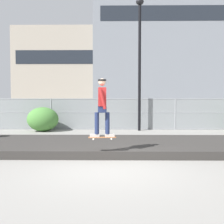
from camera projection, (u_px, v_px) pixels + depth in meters
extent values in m
plane|color=gray|center=(110.00, 169.00, 6.97)|extent=(120.00, 120.00, 0.00)
cube|color=#33302D|center=(111.00, 145.00, 9.84)|extent=(14.39, 3.77, 0.26)
cube|color=#9E5B33|center=(102.00, 137.00, 7.90)|extent=(0.82, 0.28, 0.02)
cylinder|color=silver|center=(111.00, 138.00, 8.01)|extent=(0.06, 0.04, 0.05)
cylinder|color=silver|center=(111.00, 139.00, 7.83)|extent=(0.06, 0.04, 0.05)
cylinder|color=silver|center=(93.00, 138.00, 7.97)|extent=(0.06, 0.04, 0.05)
cylinder|color=silver|center=(93.00, 139.00, 7.79)|extent=(0.06, 0.04, 0.05)
cube|color=#99999E|center=(111.00, 138.00, 7.92)|extent=(0.06, 0.14, 0.01)
cube|color=#99999E|center=(93.00, 138.00, 7.88)|extent=(0.06, 0.14, 0.01)
cube|color=#B2ADA8|center=(110.00, 135.00, 7.92)|extent=(0.29, 0.13, 0.09)
cube|color=#B2ADA8|center=(95.00, 136.00, 7.88)|extent=(0.29, 0.13, 0.09)
cylinder|color=#1E284C|center=(107.00, 123.00, 7.89)|extent=(0.13, 0.13, 0.63)
cylinder|color=#1E284C|center=(97.00, 123.00, 7.87)|extent=(0.13, 0.13, 0.63)
cube|color=#1E284C|center=(102.00, 109.00, 7.86)|extent=(0.27, 0.36, 0.18)
cube|color=maroon|center=(102.00, 97.00, 7.85)|extent=(0.26, 0.40, 0.54)
cylinder|color=maroon|center=(102.00, 99.00, 8.09)|extent=(0.24, 0.11, 0.58)
cylinder|color=maroon|center=(102.00, 99.00, 7.60)|extent=(0.24, 0.11, 0.58)
sphere|color=tan|center=(102.00, 82.00, 7.83)|extent=(0.21, 0.21, 0.21)
cylinder|color=black|center=(102.00, 80.00, 7.82)|extent=(0.24, 0.24, 0.05)
cylinder|color=gray|center=(51.00, 114.00, 16.13)|extent=(0.06, 0.06, 1.85)
cylinder|color=gray|center=(175.00, 114.00, 16.03)|extent=(0.06, 0.06, 1.85)
cylinder|color=gray|center=(113.00, 99.00, 16.04)|extent=(22.18, 0.04, 0.04)
cylinder|color=gray|center=(113.00, 112.00, 16.07)|extent=(22.18, 0.04, 0.04)
cylinder|color=gray|center=(113.00, 129.00, 16.12)|extent=(22.18, 0.04, 0.04)
cube|color=gray|center=(113.00, 114.00, 16.08)|extent=(22.18, 0.01, 1.85)
cylinder|color=black|center=(140.00, 68.00, 15.41)|extent=(0.16, 0.16, 7.11)
ellipsoid|color=black|center=(140.00, 2.00, 15.24)|extent=(0.44, 0.44, 0.36)
cube|color=#474C54|center=(47.00, 115.00, 19.58)|extent=(4.43, 1.87, 0.70)
cube|color=#23282D|center=(44.00, 106.00, 19.55)|extent=(2.22, 1.63, 0.64)
cylinder|color=black|center=(67.00, 119.00, 20.46)|extent=(0.64, 0.25, 0.64)
cylinder|color=black|center=(63.00, 121.00, 18.75)|extent=(0.64, 0.25, 0.64)
cylinder|color=black|center=(31.00, 119.00, 20.45)|extent=(0.64, 0.25, 0.64)
cylinder|color=black|center=(24.00, 121.00, 18.74)|extent=(0.64, 0.25, 0.64)
cube|color=#9E9384|center=(81.00, 70.00, 54.62)|extent=(24.69, 10.47, 15.37)
cube|color=#1E232B|center=(77.00, 57.00, 49.29)|extent=(22.71, 0.04, 2.50)
cube|color=slate|center=(179.00, 40.00, 51.06)|extent=(31.59, 12.72, 25.89)
cube|color=#1E232B|center=(188.00, 13.00, 44.55)|extent=(29.06, 0.04, 2.50)
ellipsoid|color=#477F38|center=(43.00, 119.00, 15.18)|extent=(1.76, 1.44, 1.36)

